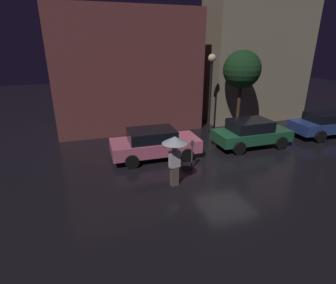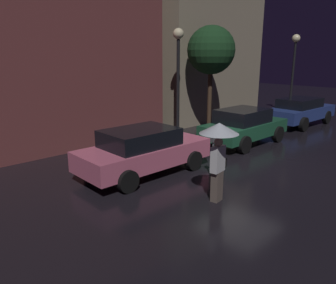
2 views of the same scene
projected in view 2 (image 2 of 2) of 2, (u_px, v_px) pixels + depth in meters
name	position (u px, v px, depth m)	size (l,w,h in m)	color
ground_plane	(242.00, 161.00, 11.22)	(60.00, 60.00, 0.00)	black
building_facade_left	(54.00, 55.00, 12.62)	(8.61, 3.00, 7.07)	brown
building_facade_right	(204.00, 48.00, 18.39)	(7.06, 3.00, 7.88)	gray
parked_car_pink	(143.00, 150.00, 9.93)	(4.16, 1.94, 1.40)	#DB6684
parked_car_green	(244.00, 126.00, 13.34)	(3.97, 1.92, 1.44)	#1E5638
parked_car_blue	(300.00, 111.00, 16.95)	(4.45, 1.89, 1.40)	navy
pedestrian_with_umbrella	(219.00, 141.00, 7.80)	(0.95, 0.95, 1.98)	#66564C
parking_meter	(213.00, 152.00, 9.51)	(0.12, 0.10, 1.32)	#4C5154
street_lamp_near	(178.00, 61.00, 13.77)	(0.45, 0.45, 4.61)	black
street_lamp_far	(294.00, 56.00, 19.75)	(0.48, 0.48, 4.75)	black
street_tree	(211.00, 51.00, 14.61)	(2.15, 2.15, 4.83)	#473323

